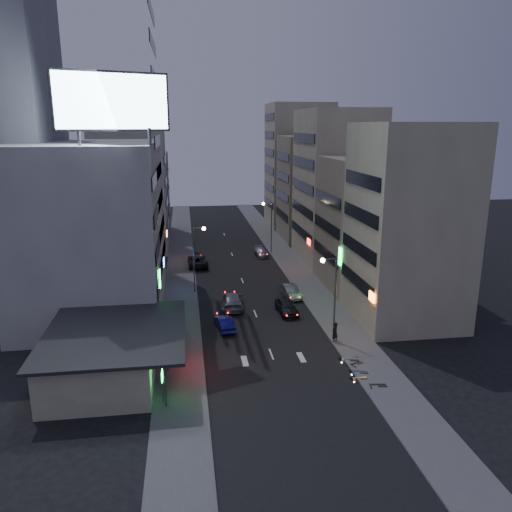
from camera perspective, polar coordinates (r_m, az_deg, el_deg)
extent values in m
plane|color=black|center=(41.69, 2.73, -13.51)|extent=(180.00, 180.00, 0.00)
cube|color=#4C4C4F|center=(68.91, -8.59, -2.05)|extent=(4.00, 120.00, 0.12)
cube|color=#4C4C4F|center=(70.55, 4.51, -1.53)|extent=(4.00, 120.00, 0.12)
cube|color=#B9B391|center=(42.59, -16.97, -10.83)|extent=(8.00, 12.00, 3.60)
cube|color=black|center=(41.66, -15.80, -8.39)|extent=(11.00, 13.00, 0.25)
cube|color=black|center=(41.54, -10.06, -9.09)|extent=(0.12, 4.00, 0.90)
cube|color=#FF1E14|center=(41.53, -9.95, -9.08)|extent=(0.04, 3.70, 0.70)
cube|color=#B6B5B1|center=(57.90, -17.89, 3.32)|extent=(14.00, 24.00, 18.00)
cube|color=gray|center=(62.04, -26.39, 10.70)|extent=(10.00, 14.00, 34.00)
cube|color=#B9B391|center=(52.46, 16.95, 3.40)|extent=(10.00, 11.00, 20.00)
cube|color=gray|center=(63.41, 12.89, 3.68)|extent=(11.00, 12.00, 16.00)
cube|color=#B9B391|center=(74.94, 9.11, 7.83)|extent=(10.00, 14.00, 22.00)
cube|color=#B6B5B1|center=(82.05, -14.13, 7.45)|extent=(11.00, 10.00, 20.00)
cube|color=gray|center=(95.25, -13.59, 6.90)|extent=(12.00, 10.00, 15.00)
cube|color=gray|center=(89.63, 6.53, 7.72)|extent=(11.00, 12.00, 18.00)
cube|color=#B9B391|center=(102.99, 4.86, 10.33)|extent=(12.00, 12.00, 24.00)
cylinder|color=#595B60|center=(46.90, -19.59, 12.72)|extent=(0.30, 0.30, 1.50)
cylinder|color=#595B60|center=(46.15, -12.08, 13.21)|extent=(0.30, 0.30, 1.50)
cube|color=black|center=(46.47, -16.13, 16.62)|extent=(9.52, 3.75, 5.00)
cube|color=#BFECFF|center=(46.25, -16.07, 16.63)|extent=(9.04, 3.34, 4.60)
cylinder|color=#595B60|center=(46.82, 9.01, -4.93)|extent=(0.16, 0.16, 8.00)
cylinder|color=#595B60|center=(45.47, 8.36, -0.35)|extent=(1.40, 0.10, 0.10)
sphere|color=#FFD88C|center=(45.33, 7.63, -0.50)|extent=(0.44, 0.44, 0.44)
cylinder|color=#595B60|center=(60.11, -7.13, -0.45)|extent=(0.16, 0.16, 8.00)
cylinder|color=#595B60|center=(59.23, -6.57, 3.22)|extent=(1.40, 0.10, 0.10)
sphere|color=#FFD88C|center=(59.27, -5.99, 3.14)|extent=(0.44, 0.44, 0.44)
cylinder|color=#595B60|center=(78.79, 1.77, 3.26)|extent=(0.16, 0.16, 8.00)
cylinder|color=#595B60|center=(77.99, 1.28, 6.06)|extent=(1.40, 0.10, 0.10)
sphere|color=#FFD88C|center=(77.91, 0.85, 5.98)|extent=(0.44, 0.44, 0.44)
imported|color=#25252A|center=(54.16, 3.52, -5.78)|extent=(2.15, 4.72, 1.57)
imported|color=#919298|center=(59.20, 3.96, -4.04)|extent=(2.04, 4.58, 1.46)
imported|color=#26252A|center=(72.53, -6.69, -0.51)|extent=(2.85, 5.95, 1.63)
imported|color=#A4A5AC|center=(77.52, 0.61, 0.44)|extent=(1.99, 4.48, 1.28)
imported|color=navy|center=(50.05, -3.63, -7.68)|extent=(1.98, 4.26, 1.35)
imported|color=gray|center=(55.82, -2.74, -5.08)|extent=(2.76, 5.91, 1.67)
imported|color=black|center=(47.53, 9.02, -8.57)|extent=(0.83, 0.78, 1.90)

